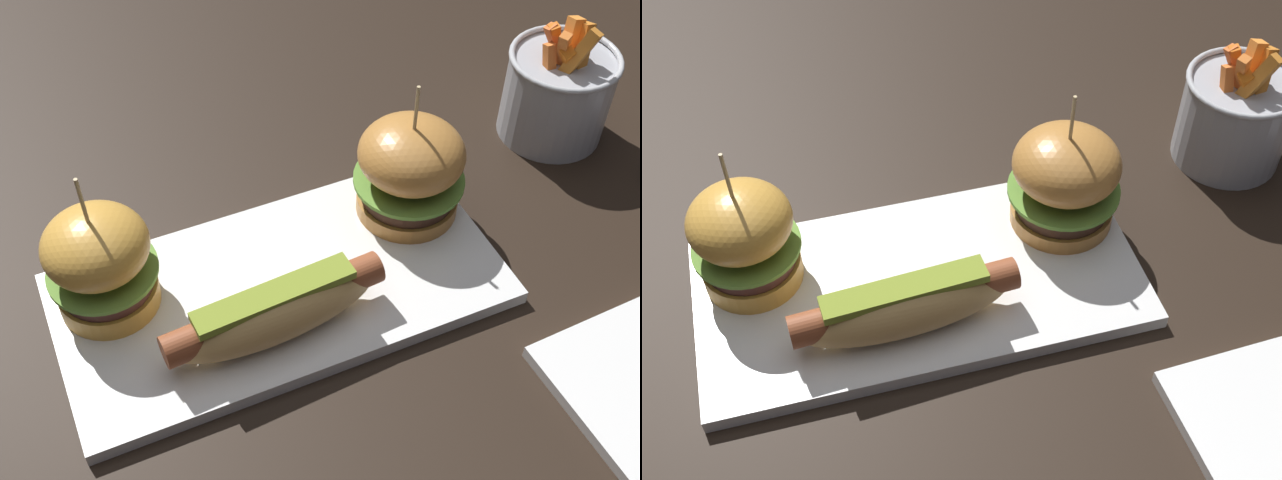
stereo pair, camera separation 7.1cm
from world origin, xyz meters
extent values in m
plane|color=black|center=(0.00, 0.00, 0.00)|extent=(3.00, 3.00, 0.00)
cube|color=white|center=(0.00, 0.00, 0.01)|extent=(0.39, 0.19, 0.01)
ellipsoid|color=tan|center=(-0.02, -0.05, 0.04)|extent=(0.19, 0.06, 0.05)
cylinder|color=brown|center=(-0.02, -0.05, 0.04)|extent=(0.19, 0.04, 0.03)
cube|color=olive|center=(-0.02, -0.05, 0.06)|extent=(0.14, 0.03, 0.01)
cylinder|color=gold|center=(-0.14, 0.04, 0.02)|extent=(0.09, 0.09, 0.02)
cylinder|color=#542D27|center=(-0.14, 0.04, 0.04)|extent=(0.08, 0.08, 0.02)
cylinder|color=#6B9E3D|center=(-0.14, 0.04, 0.05)|extent=(0.09, 0.09, 0.00)
ellipsoid|color=gold|center=(-0.14, 0.04, 0.08)|extent=(0.09, 0.09, 0.06)
cylinder|color=tan|center=(-0.14, 0.04, 0.13)|extent=(0.00, 0.00, 0.06)
cylinder|color=#B77A38|center=(0.15, 0.04, 0.02)|extent=(0.10, 0.10, 0.02)
cylinder|color=#3E251A|center=(0.15, 0.04, 0.04)|extent=(0.09, 0.09, 0.02)
cylinder|color=#609338|center=(0.15, 0.04, 0.05)|extent=(0.10, 0.10, 0.00)
ellipsoid|color=#B77A38|center=(0.15, 0.04, 0.08)|extent=(0.10, 0.10, 0.06)
cylinder|color=tan|center=(0.15, 0.04, 0.13)|extent=(0.00, 0.00, 0.06)
cylinder|color=#A8AAB2|center=(0.34, 0.09, 0.04)|extent=(0.11, 0.11, 0.09)
torus|color=#B7BABF|center=(0.34, 0.09, 0.09)|extent=(0.11, 0.11, 0.01)
cube|color=orange|center=(0.35, 0.08, 0.09)|extent=(0.03, 0.03, 0.08)
cube|color=orange|center=(0.32, 0.09, 0.08)|extent=(0.01, 0.03, 0.06)
cube|color=orange|center=(0.34, 0.09, 0.09)|extent=(0.03, 0.02, 0.07)
cube|color=orange|center=(0.34, 0.08, 0.09)|extent=(0.05, 0.03, 0.08)
cube|color=orange|center=(0.35, 0.10, 0.09)|extent=(0.03, 0.03, 0.07)
cube|color=orange|center=(0.34, 0.09, 0.09)|extent=(0.03, 0.03, 0.08)
cube|color=orange|center=(0.35, 0.09, 0.08)|extent=(0.04, 0.04, 0.06)
cube|color=#D76029|center=(0.34, 0.10, 0.09)|extent=(0.04, 0.03, 0.07)
cube|color=#D06018|center=(0.34, 0.10, 0.09)|extent=(0.03, 0.01, 0.07)
camera|label=1|loc=(-0.15, -0.44, 0.58)|focal=47.05mm
camera|label=2|loc=(-0.09, -0.46, 0.58)|focal=47.05mm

